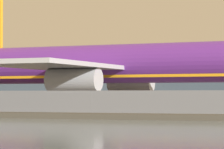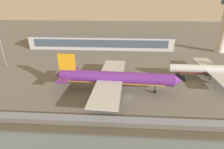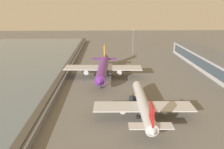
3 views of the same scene
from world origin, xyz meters
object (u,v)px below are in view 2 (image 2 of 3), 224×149
ops_van (181,76)px  apron_light_mast_apron_west (1,46)px  passenger_jet_silver (211,69)px  cargo_jet_purple (114,78)px  baggage_tug (91,74)px

ops_van → apron_light_mast_apron_west: bearing=173.5°
passenger_jet_silver → ops_van: passenger_jet_silver is taller
passenger_jet_silver → ops_van: size_ratio=8.28×
cargo_jet_purple → passenger_jet_silver: 48.12m
cargo_jet_purple → baggage_tug: cargo_jet_purple is taller
passenger_jet_silver → apron_light_mast_apron_west: bearing=175.0°
cargo_jet_purple → ops_van: bearing=23.8°
ops_van → apron_light_mast_apron_west: size_ratio=0.24×
baggage_tug → apron_light_mast_apron_west: apron_light_mast_apron_west is taller
cargo_jet_purple → apron_light_mast_apron_west: bearing=158.6°
ops_van → passenger_jet_silver: bearing=5.5°
ops_van → apron_light_mast_apron_west: 95.95m
passenger_jet_silver → baggage_tug: size_ratio=13.08×
baggage_tug → ops_van: size_ratio=0.63×
cargo_jet_purple → ops_van: 35.02m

